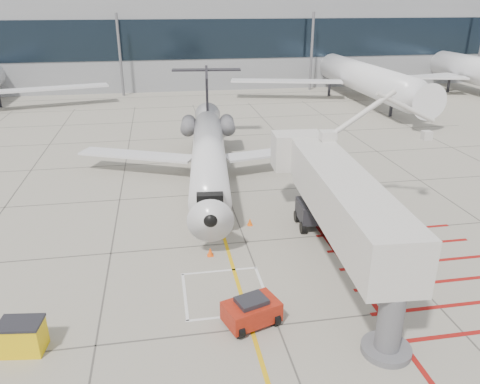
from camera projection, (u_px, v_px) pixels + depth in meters
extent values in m
plane|color=gray|center=(259.00, 278.00, 24.85)|extent=(260.00, 260.00, 0.00)
cone|color=#FE530D|center=(210.00, 252.00, 26.89)|extent=(0.37, 0.37, 0.51)
cone|color=#FE5E0D|center=(250.00, 222.00, 30.56)|extent=(0.35, 0.35, 0.48)
cube|color=gray|center=(234.00, 39.00, 87.58)|extent=(180.00, 28.00, 14.00)
cube|color=black|center=(248.00, 39.00, 74.39)|extent=(180.00, 0.10, 6.00)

